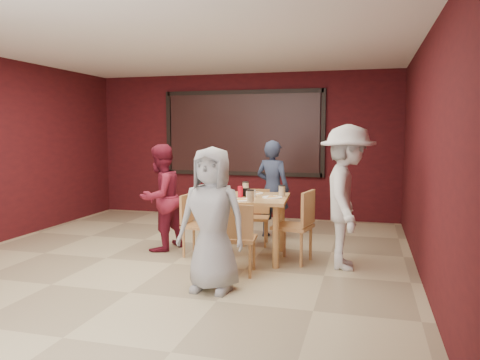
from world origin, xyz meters
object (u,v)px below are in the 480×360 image
(diner_front, at_px, (212,219))
(chair_front, at_px, (237,235))
(dining_table, at_px, (248,205))
(diner_back, at_px, (273,189))
(chair_back, at_px, (256,213))
(chair_right, at_px, (299,222))
(diner_right, at_px, (347,197))
(diner_left, at_px, (161,197))
(chair_left, at_px, (195,221))

(diner_front, bearing_deg, chair_front, 81.63)
(dining_table, distance_m, diner_back, 1.30)
(chair_back, relative_size, chair_right, 0.87)
(dining_table, distance_m, diner_right, 1.30)
(chair_right, height_order, diner_left, diner_left)
(dining_table, xyz_separation_m, diner_front, (-0.05, -1.34, 0.05))
(diner_front, bearing_deg, dining_table, 91.51)
(chair_front, height_order, diner_front, diner_front)
(dining_table, distance_m, chair_back, 0.85)
(dining_table, height_order, diner_right, diner_right)
(chair_left, relative_size, diner_front, 0.55)
(chair_front, xyz_separation_m, diner_left, (-1.37, 0.87, 0.27))
(chair_front, relative_size, chair_left, 1.02)
(chair_back, height_order, diner_front, diner_front)
(dining_table, xyz_separation_m, diner_left, (-1.30, 0.09, 0.04))
(chair_left, height_order, diner_left, diner_left)
(chair_right, relative_size, diner_right, 0.53)
(diner_right, bearing_deg, diner_back, 36.81)
(chair_left, relative_size, diner_right, 0.47)
(diner_back, relative_size, diner_right, 0.87)
(dining_table, xyz_separation_m, chair_right, (0.69, -0.06, -0.19))
(chair_left, xyz_separation_m, diner_back, (0.80, 1.36, 0.30))
(chair_right, distance_m, diner_back, 1.51)
(chair_back, bearing_deg, diner_back, 72.44)
(chair_back, distance_m, chair_left, 1.08)
(chair_back, height_order, diner_back, diner_back)
(dining_table, height_order, chair_right, dining_table)
(chair_front, bearing_deg, chair_back, 95.40)
(chair_back, relative_size, diner_left, 0.54)
(dining_table, distance_m, diner_left, 1.30)
(chair_left, bearing_deg, diner_left, 164.93)
(chair_front, height_order, diner_right, diner_right)
(dining_table, relative_size, diner_left, 0.75)
(diner_right, bearing_deg, dining_table, 80.79)
(diner_front, relative_size, diner_back, 0.99)
(chair_back, bearing_deg, chair_front, -84.60)
(chair_left, height_order, chair_right, chair_right)
(chair_right, xyz_separation_m, diner_front, (-0.73, -1.28, 0.24))
(chair_front, xyz_separation_m, diner_right, (1.22, 0.66, 0.40))
(dining_table, relative_size, diner_right, 0.64)
(dining_table, height_order, diner_front, diner_front)
(chair_front, bearing_deg, chair_right, 49.41)
(chair_front, relative_size, chair_right, 0.91)
(chair_back, bearing_deg, diner_front, -89.12)
(diner_left, bearing_deg, chair_left, 92.06)
(chair_back, distance_m, diner_front, 2.16)
(chair_left, distance_m, diner_left, 0.66)
(chair_left, bearing_deg, chair_front, -41.92)
(chair_back, bearing_deg, chair_right, -48.46)
(chair_front, distance_m, diner_left, 1.65)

